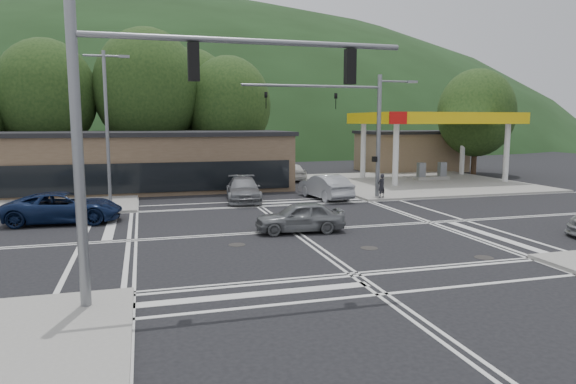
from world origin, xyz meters
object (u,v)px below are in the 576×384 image
object	(u,v)px
car_grey_center	(300,217)
car_blue_west	(64,207)
car_queue_a	(325,187)
car_queue_b	(289,171)
car_northbound	(243,189)
pedestrian	(381,186)

from	to	relation	value
car_grey_center	car_blue_west	bearing A→B (deg)	-111.84
car_grey_center	car_queue_a	world-z (taller)	car_queue_a
car_queue_a	car_queue_b	world-z (taller)	car_queue_a
car_grey_center	car_northbound	distance (m)	9.82
car_blue_west	car_queue_b	size ratio (longest dim) A/B	1.20
car_blue_west	car_northbound	distance (m)	10.94
car_blue_west	car_northbound	bearing A→B (deg)	-61.89
car_blue_west	car_queue_b	distance (m)	21.80
car_queue_a	car_northbound	bearing A→B (deg)	-13.61
car_northbound	car_grey_center	bearing A→B (deg)	-78.17
car_blue_west	pedestrian	distance (m)	18.85
car_queue_b	pedestrian	bearing A→B (deg)	99.15
car_grey_center	car_northbound	size ratio (longest dim) A/B	0.80
car_queue_a	car_queue_b	bearing A→B (deg)	-101.79
car_grey_center	car_queue_b	size ratio (longest dim) A/B	0.89
car_northbound	car_queue_b	bearing A→B (deg)	67.45
car_northbound	pedestrian	size ratio (longest dim) A/B	3.33
car_blue_west	car_grey_center	size ratio (longest dim) A/B	1.36
car_queue_a	pedestrian	world-z (taller)	pedestrian
pedestrian	car_queue_b	bearing A→B (deg)	-100.52
car_blue_west	car_grey_center	bearing A→B (deg)	-112.46
car_queue_a	car_queue_b	distance (m)	10.84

